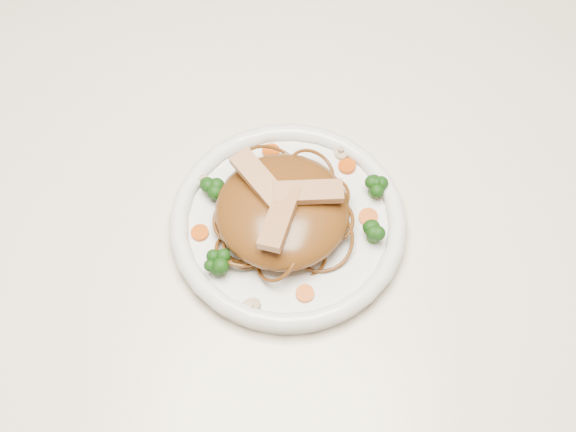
{
  "coord_description": "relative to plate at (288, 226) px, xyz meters",
  "views": [
    {
      "loc": [
        0.05,
        -0.41,
        1.52
      ],
      "look_at": [
        0.02,
        0.03,
        0.78
      ],
      "focal_mm": 50.41,
      "sensor_mm": 36.0,
      "label": 1
    }
  ],
  "objects": [
    {
      "name": "broccoli_1",
      "position": [
        -0.08,
        0.03,
        0.02
      ],
      "size": [
        0.04,
        0.04,
        0.03
      ],
      "primitive_type": null,
      "rotation": [
        0.0,
        0.0,
        -0.3
      ],
      "color": "#18460E",
      "rests_on": "plate"
    },
    {
      "name": "mushroom_2",
      "position": [
        -0.1,
        0.05,
        0.01
      ],
      "size": [
        0.03,
        0.03,
        0.01
      ],
      "primitive_type": "cylinder",
      "rotation": [
        0.0,
        0.0,
        -0.6
      ],
      "color": "beige",
      "rests_on": "plate"
    },
    {
      "name": "plate",
      "position": [
        0.0,
        0.0,
        0.0
      ],
      "size": [
        0.31,
        0.31,
        0.02
      ],
      "primitive_type": "cylinder",
      "rotation": [
        0.0,
        0.0,
        -0.25
      ],
      "color": "white",
      "rests_on": "table"
    },
    {
      "name": "carrot_1",
      "position": [
        -0.09,
        -0.02,
        0.01
      ],
      "size": [
        0.02,
        0.02,
        0.0
      ],
      "primitive_type": "cylinder",
      "rotation": [
        0.0,
        0.0,
        -0.25
      ],
      "color": "#D84A07",
      "rests_on": "plate"
    },
    {
      "name": "carrot_2",
      "position": [
        0.09,
        0.01,
        0.01
      ],
      "size": [
        0.02,
        0.02,
        0.0
      ],
      "primitive_type": "cylinder",
      "rotation": [
        0.0,
        0.0,
        0.19
      ],
      "color": "#D84A07",
      "rests_on": "plate"
    },
    {
      "name": "chicken_b",
      "position": [
        -0.03,
        0.02,
        0.06
      ],
      "size": [
        0.07,
        0.07,
        0.01
      ],
      "primitive_type": "cube",
      "rotation": [
        0.0,
        0.0,
        2.29
      ],
      "color": "tan",
      "rests_on": "noodle_mound"
    },
    {
      "name": "broccoli_2",
      "position": [
        -0.07,
        -0.06,
        0.02
      ],
      "size": [
        0.03,
        0.03,
        0.03
      ],
      "primitive_type": null,
      "rotation": [
        0.0,
        0.0,
        -0.29
      ],
      "color": "#18460E",
      "rests_on": "plate"
    },
    {
      "name": "noodle_mound",
      "position": [
        -0.01,
        -0.0,
        0.03
      ],
      "size": [
        0.17,
        0.17,
        0.05
      ],
      "primitive_type": "ellipsoid",
      "rotation": [
        0.0,
        0.0,
        -0.21
      ],
      "color": "brown",
      "rests_on": "plate"
    },
    {
      "name": "chicken_a",
      "position": [
        0.02,
        0.0,
        0.06
      ],
      "size": [
        0.07,
        0.03,
        0.01
      ],
      "primitive_type": "cube",
      "rotation": [
        0.0,
        0.0,
        0.12
      ],
      "color": "tan",
      "rests_on": "noodle_mound"
    },
    {
      "name": "broccoli_3",
      "position": [
        0.09,
        -0.01,
        0.02
      ],
      "size": [
        0.03,
        0.03,
        0.03
      ],
      "primitive_type": null,
      "rotation": [
        0.0,
        0.0,
        -0.39
      ],
      "color": "#18460E",
      "rests_on": "plate"
    },
    {
      "name": "mushroom_1",
      "position": [
        0.1,
        0.04,
        0.01
      ],
      "size": [
        0.02,
        0.02,
        0.01
      ],
      "primitive_type": "cylinder",
      "rotation": [
        0.0,
        0.0,
        1.47
      ],
      "color": "beige",
      "rests_on": "plate"
    },
    {
      "name": "broccoli_0",
      "position": [
        0.09,
        0.04,
        0.02
      ],
      "size": [
        0.04,
        0.04,
        0.03
      ],
      "primitive_type": null,
      "rotation": [
        0.0,
        0.0,
        0.43
      ],
      "color": "#18460E",
      "rests_on": "plate"
    },
    {
      "name": "mushroom_3",
      "position": [
        0.05,
        0.09,
        0.01
      ],
      "size": [
        0.03,
        0.03,
        0.01
      ],
      "primitive_type": "cylinder",
      "rotation": [
        0.0,
        0.0,
        1.9
      ],
      "color": "beige",
      "rests_on": "plate"
    },
    {
      "name": "carrot_0",
      "position": [
        0.06,
        0.08,
        0.01
      ],
      "size": [
        0.02,
        0.02,
        0.0
      ],
      "primitive_type": "cylinder",
      "rotation": [
        0.0,
        0.0,
        0.29
      ],
      "color": "#D84A07",
      "rests_on": "plate"
    },
    {
      "name": "chicken_c",
      "position": [
        -0.01,
        -0.03,
        0.06
      ],
      "size": [
        0.04,
        0.08,
        0.01
      ],
      "primitive_type": "cube",
      "rotation": [
        0.0,
        0.0,
        4.47
      ],
      "color": "tan",
      "rests_on": "noodle_mound"
    },
    {
      "name": "carrot_3",
      "position": [
        -0.02,
        0.09,
        0.01
      ],
      "size": [
        0.02,
        0.02,
        0.0
      ],
      "primitive_type": "cylinder",
      "rotation": [
        0.0,
        0.0,
        0.13
      ],
      "color": "#D84A07",
      "rests_on": "plate"
    },
    {
      "name": "table",
      "position": [
        -0.02,
        -0.03,
        -0.11
      ],
      "size": [
        1.2,
        0.8,
        0.75
      ],
      "color": "beige",
      "rests_on": "ground"
    },
    {
      "name": "carrot_4",
      "position": [
        0.02,
        -0.08,
        0.01
      ],
      "size": [
        0.02,
        0.02,
        0.0
      ],
      "primitive_type": "cylinder",
      "rotation": [
        0.0,
        0.0,
        0.17
      ],
      "color": "#D84A07",
      "rests_on": "plate"
    },
    {
      "name": "mushroom_0",
      "position": [
        -0.03,
        -0.1,
        0.01
      ],
      "size": [
        0.03,
        0.03,
        0.01
      ],
      "primitive_type": "cylinder",
      "rotation": [
        0.0,
        0.0,
        0.57
      ],
      "color": "beige",
      "rests_on": "plate"
    }
  ]
}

